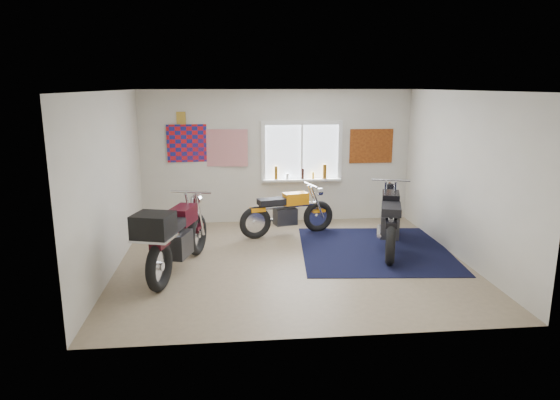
{
  "coord_description": "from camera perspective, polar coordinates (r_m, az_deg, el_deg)",
  "views": [
    {
      "loc": [
        -0.95,
        -7.56,
        2.78
      ],
      "look_at": [
        -0.15,
        0.4,
        0.93
      ],
      "focal_mm": 32.0,
      "sensor_mm": 36.0,
      "label": 1
    }
  ],
  "objects": [
    {
      "name": "window_assembly",
      "position": [
        10.24,
        2.5,
        5.07
      ],
      "size": [
        1.66,
        0.17,
        1.26
      ],
      "color": "white",
      "rests_on": "room_shell"
    },
    {
      "name": "ground",
      "position": [
        8.12,
        1.37,
        -7.04
      ],
      "size": [
        5.5,
        5.5,
        0.0
      ],
      "primitive_type": "plane",
      "color": "#9E896B",
      "rests_on": "ground"
    },
    {
      "name": "room_shell",
      "position": [
        7.71,
        1.44,
        4.49
      ],
      "size": [
        5.5,
        5.5,
        5.5
      ],
      "color": "white",
      "rests_on": "ground"
    },
    {
      "name": "triumph_poster",
      "position": [
        10.53,
        10.38,
        6.08
      ],
      "size": [
        0.9,
        0.03,
        0.7
      ],
      "primitive_type": "cube",
      "color": "#A54C14",
      "rests_on": "room_shell"
    },
    {
      "name": "oil_bottles",
      "position": [
        10.23,
        2.91,
        3.13
      ],
      "size": [
        1.08,
        0.09,
        0.3
      ],
      "color": "brown",
      "rests_on": "window_assembly"
    },
    {
      "name": "yellow_triumph",
      "position": [
        9.4,
        0.82,
        -1.54
      ],
      "size": [
        1.86,
        0.71,
        0.95
      ],
      "rotation": [
        0.0,
        0.0,
        0.27
      ],
      "color": "black",
      "rests_on": "ground"
    },
    {
      "name": "maroon_tourer",
      "position": [
        7.54,
        -11.97,
        -4.16
      ],
      "size": [
        1.03,
        2.23,
        1.14
      ],
      "rotation": [
        0.0,
        0.0,
        1.29
      ],
      "color": "black",
      "rests_on": "ground"
    },
    {
      "name": "navy_rug",
      "position": [
        8.81,
        10.75,
        -5.59
      ],
      "size": [
        2.72,
        2.81,
        0.01
      ],
      "primitive_type": "cube",
      "rotation": [
        0.0,
        0.0,
        -0.09
      ],
      "color": "black",
      "rests_on": "ground"
    },
    {
      "name": "black_chrome_bike",
      "position": [
        8.76,
        12.44,
        -2.41
      ],
      "size": [
        0.89,
        2.17,
        1.14
      ],
      "rotation": [
        0.0,
        0.0,
        1.28
      ],
      "color": "black",
      "rests_on": "navy_rug"
    },
    {
      "name": "flag_display",
      "position": [
        10.11,
        -11.24,
        9.18
      ],
      "size": [
        1.6,
        0.1,
        1.17
      ],
      "color": "red",
      "rests_on": "room_shell"
    }
  ]
}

